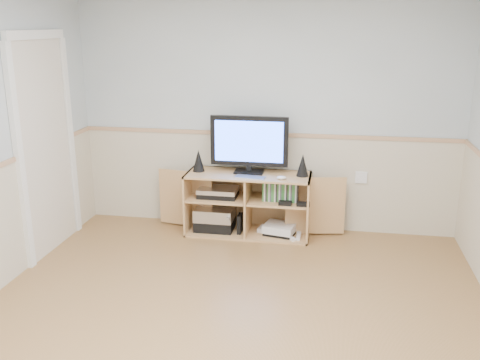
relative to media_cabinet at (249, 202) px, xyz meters
name	(u,v)px	position (x,y,z in m)	size (l,w,h in m)	color
room	(217,167)	(0.09, -1.91, 0.88)	(4.04, 4.54, 2.54)	#A17147
media_cabinet	(249,202)	(0.00, 0.00, 0.00)	(2.00, 0.48, 0.65)	tan
monitor	(249,143)	(0.00, -0.01, 0.64)	(0.80, 0.18, 0.59)	black
speaker_left	(199,160)	(-0.53, -0.04, 0.43)	(0.12, 0.12, 0.23)	black
speaker_right	(303,165)	(0.55, -0.04, 0.43)	(0.12, 0.12, 0.23)	black
keyboard	(250,177)	(0.04, -0.20, 0.32)	(0.31, 0.12, 0.01)	silver
mouse	(281,178)	(0.36, -0.20, 0.34)	(0.10, 0.06, 0.04)	white
av_components	(216,212)	(-0.34, -0.06, -0.11)	(0.50, 0.30, 0.47)	black
game_consoles	(279,229)	(0.33, -0.07, -0.26)	(0.46, 0.32, 0.11)	white
game_cases	(281,192)	(0.34, -0.08, 0.15)	(0.36, 0.14, 0.19)	#3F8C3F
wall_outlet	(361,177)	(1.15, 0.19, 0.27)	(0.12, 0.03, 0.12)	white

